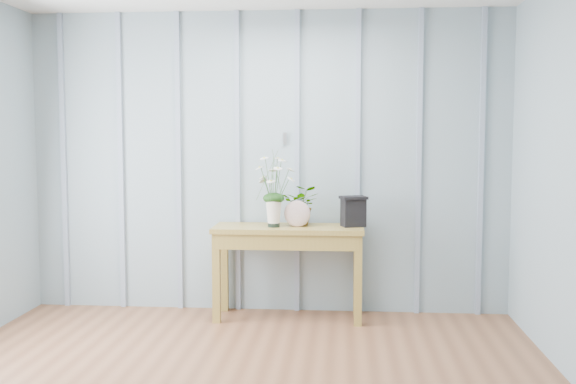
# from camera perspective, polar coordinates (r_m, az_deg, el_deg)

# --- Properties ---
(room_shell) EXTENTS (4.00, 4.50, 2.50)m
(room_shell) POSITION_cam_1_polar(r_m,az_deg,el_deg) (4.33, -3.81, 11.54)
(room_shell) COLOR #91A7B1
(room_shell) RESTS_ON ground
(sideboard) EXTENTS (1.20, 0.45, 0.75)m
(sideboard) POSITION_cam_1_polar(r_m,az_deg,el_deg) (5.42, 0.04, -4.11)
(sideboard) COLOR olive
(sideboard) RESTS_ON ground
(daisy_vase) EXTENTS (0.42, 0.32, 0.59)m
(daisy_vase) POSITION_cam_1_polar(r_m,az_deg,el_deg) (5.32, -1.22, 0.99)
(daisy_vase) COLOR black
(daisy_vase) RESTS_ON sideboard
(spider_plant) EXTENTS (0.31, 0.27, 0.33)m
(spider_plant) POSITION_cam_1_polar(r_m,az_deg,el_deg) (5.45, 1.15, -1.11)
(spider_plant) COLOR #123810
(spider_plant) RESTS_ON sideboard
(felt_disc_vessel) EXTENTS (0.22, 0.08, 0.21)m
(felt_disc_vessel) POSITION_cam_1_polar(r_m,az_deg,el_deg) (5.35, 0.79, -1.85)
(felt_disc_vessel) COLOR #965B65
(felt_disc_vessel) RESTS_ON sideboard
(carved_box) EXTENTS (0.24, 0.21, 0.24)m
(carved_box) POSITION_cam_1_polar(r_m,az_deg,el_deg) (5.39, 5.55, -1.61)
(carved_box) COLOR black
(carved_box) RESTS_ON sideboard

